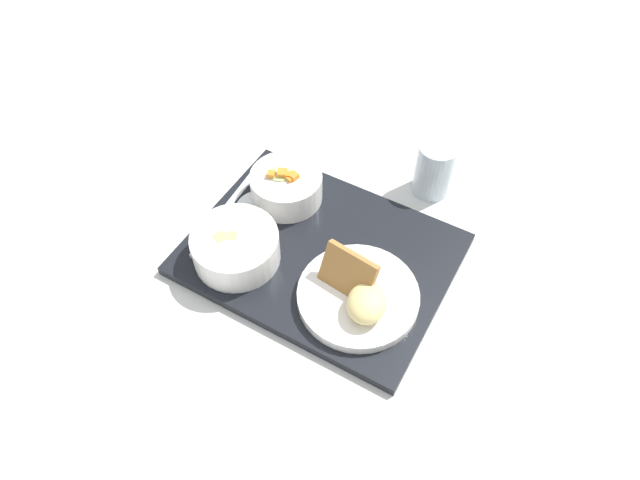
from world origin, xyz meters
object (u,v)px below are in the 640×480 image
bowl_soup (235,246)px  plate_main (358,295)px  spoon (238,211)px  glass_water (434,171)px  knife (218,217)px  bowl_salad (286,185)px

bowl_soup → plate_main: size_ratio=0.75×
bowl_soup → plate_main: plate_main is taller
spoon → glass_water: size_ratio=1.66×
bowl_soup → knife: (-0.07, 0.06, -0.02)m
knife → glass_water: bearing=-51.0°
bowl_soup → spoon: (-0.05, 0.09, -0.03)m
plate_main → spoon: bearing=161.9°
spoon → glass_water: bearing=-43.3°
spoon → bowl_salad: bearing=-30.8°
plate_main → glass_water: glass_water is taller
bowl_soup → knife: bowl_soup is taller
plate_main → knife: bearing=168.3°
bowl_salad → bowl_soup: bearing=-96.0°
plate_main → spoon: plate_main is taller
bowl_soup → spoon: bearing=118.1°
knife → glass_water: glass_water is taller
bowl_salad → glass_water: bearing=31.6°
plate_main → knife: plate_main is taller
glass_water → plate_main: bearing=-96.0°
spoon → glass_water: 0.36m
knife → spoon: size_ratio=1.06×
knife → spoon: knife is taller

